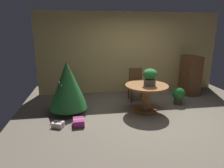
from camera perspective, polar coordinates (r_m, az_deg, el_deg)
ground_plane at (r=4.86m, az=11.27°, el=-9.50°), size 6.60×6.60×0.00m
back_wall_panel at (r=6.57m, az=5.28°, el=8.97°), size 6.00×0.10×2.60m
round_dining_table at (r=5.02m, az=10.00°, el=-2.63°), size 1.08×1.08×0.71m
flower_vase at (r=4.88m, az=11.02°, el=2.19°), size 0.35×0.35×0.42m
wooden_chair_far at (r=5.87m, az=7.10°, el=0.55°), size 0.45×0.42×0.94m
holiday_tree at (r=4.92m, az=-12.81°, el=-0.29°), size 0.96×0.96×1.31m
gift_box_cream at (r=4.46m, az=-15.52°, el=-11.35°), size 0.29×0.26×0.12m
gift_box_purple at (r=4.43m, az=-9.70°, el=-10.94°), size 0.25×0.31×0.15m
wooden_cabinet at (r=6.83m, az=21.88°, el=2.42°), size 0.44×0.69×1.25m
potted_plant at (r=5.79m, az=18.86°, el=-3.02°), size 0.35×0.35×0.49m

